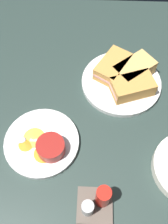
{
  "coord_description": "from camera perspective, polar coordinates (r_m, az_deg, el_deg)",
  "views": [
    {
      "loc": [
        9.58,
        40.58,
        67.47
      ],
      "look_at": [
        11.11,
        2.42,
        3.0
      ],
      "focal_mm": 40.26,
      "sensor_mm": 36.0,
      "label": 1
    }
  ],
  "objects": [
    {
      "name": "ground_plane",
      "position": [
        0.81,
        7.98,
        -0.42
      ],
      "size": [
        110.0,
        110.0,
        3.0
      ],
      "primitive_type": "cube",
      "color": "#283833"
    },
    {
      "name": "plate_sandwich_main",
      "position": [
        0.85,
        8.43,
        6.69
      ],
      "size": [
        26.18,
        26.18,
        1.6
      ],
      "primitive_type": "cylinder",
      "color": "silver",
      "rests_on": "ground_plane"
    },
    {
      "name": "sandwich_half_near",
      "position": [
        0.8,
        10.94,
        5.7
      ],
      "size": [
        14.81,
        11.4,
        4.8
      ],
      "color": "#C68C42",
      "rests_on": "plate_sandwich_main"
    },
    {
      "name": "sandwich_half_far",
      "position": [
        0.85,
        11.33,
        9.46
      ],
      "size": [
        14.89,
        14.08,
        4.8
      ],
      "color": "tan",
      "rests_on": "plate_sandwich_main"
    },
    {
      "name": "sandwich_half_extra",
      "position": [
        0.85,
        6.57,
        10.24
      ],
      "size": [
        13.21,
        15.06,
        4.8
      ],
      "color": "#C68C42",
      "rests_on": "plate_sandwich_main"
    },
    {
      "name": "ramekin_dark_sauce",
      "position": [
        0.86,
        6.7,
        10.75
      ],
      "size": [
        6.06,
        6.06,
        4.05
      ],
      "color": "navy",
      "rests_on": "plate_sandwich_main"
    },
    {
      "name": "spoon_by_dark_ramekin",
      "position": [
        0.85,
        8.71,
        7.77
      ],
      "size": [
        7.14,
        8.76,
        0.8
      ],
      "color": "silver",
      "rests_on": "plate_sandwich_main"
    },
    {
      "name": "plate_chips_companion",
      "position": [
        0.74,
        -9.56,
        -6.75
      ],
      "size": [
        21.52,
        21.52,
        1.6
      ],
      "primitive_type": "cylinder",
      "color": "silver",
      "rests_on": "ground_plane"
    },
    {
      "name": "ramekin_light_gravy",
      "position": [
        0.7,
        -7.55,
        -7.94
      ],
      "size": [
        7.8,
        7.8,
        3.89
      ],
      "color": "maroon",
      "rests_on": "plate_chips_companion"
    },
    {
      "name": "spoon_by_gravy_ramekin",
      "position": [
        0.74,
        -13.28,
        -6.19
      ],
      "size": [
        9.86,
        2.22,
        0.8
      ],
      "color": "silver",
      "rests_on": "plate_chips_companion"
    },
    {
      "name": "plantain_chip_scatter",
      "position": [
        0.73,
        -10.3,
        -7.27
      ],
      "size": [
        12.67,
        13.09,
        0.6
      ],
      "color": "orange",
      "rests_on": "plate_chips_companion"
    },
    {
      "name": "condiment_caddy",
      "position": [
        0.65,
        2.93,
        -19.77
      ],
      "size": [
        9.0,
        9.0,
        9.5
      ],
      "color": "brown",
      "rests_on": "ground_plane"
    }
  ]
}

